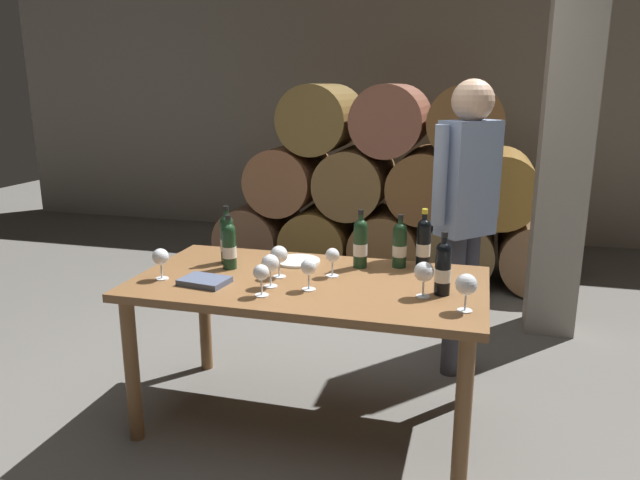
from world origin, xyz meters
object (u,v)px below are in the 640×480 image
object	(u,v)px
wine_bottle_4	(424,243)
wine_glass_0	(424,273)
wine_bottle_3	(360,243)
wine_glass_6	(279,255)
wine_bottle_0	(229,245)
dining_table	(309,297)
wine_bottle_5	(443,268)
wine_glass_2	(161,258)
wine_glass_1	(332,256)
tasting_notebook	(205,281)
wine_bottle_2	(400,244)
wine_glass_5	(270,264)
wine_glass_3	(261,274)
wine_glass_7	(466,285)
sommelier_presenting	(467,202)
wine_bottle_1	(227,238)
wine_glass_4	(309,268)
serving_plate	(298,261)

from	to	relation	value
wine_bottle_4	wine_glass_0	bearing A→B (deg)	-83.94
wine_bottle_3	wine_glass_6	size ratio (longest dim) A/B	1.91
wine_bottle_0	dining_table	bearing A→B (deg)	-8.87
wine_bottle_5	wine_glass_2	size ratio (longest dim) A/B	1.89
wine_glass_1	tasting_notebook	size ratio (longest dim) A/B	0.66
wine_bottle_2	wine_glass_5	size ratio (longest dim) A/B	1.77
wine_bottle_0	wine_bottle_4	distance (m)	1.00
wine_glass_5	wine_glass_6	distance (m)	0.15
wine_glass_0	wine_bottle_0	bearing A→B (deg)	170.39
wine_bottle_3	wine_glass_3	bearing A→B (deg)	-122.07
wine_bottle_5	wine_glass_0	bearing A→B (deg)	-143.10
wine_glass_7	wine_bottle_5	bearing A→B (deg)	120.25
wine_bottle_2	sommelier_presenting	bearing A→B (deg)	53.52
wine_bottle_5	wine_glass_3	world-z (taller)	wine_bottle_5
wine_bottle_3	wine_glass_0	bearing A→B (deg)	-45.49
wine_bottle_1	wine_glass_4	bearing A→B (deg)	-30.01
wine_bottle_0	wine_glass_3	size ratio (longest dim) A/B	1.92
wine_bottle_5	wine_glass_3	size ratio (longest dim) A/B	1.99
wine_glass_7	wine_bottle_0	bearing A→B (deg)	165.96
wine_bottle_4	wine_glass_6	xyz separation A→B (m)	(-0.67, -0.35, -0.02)
wine_bottle_1	wine_bottle_4	bearing A→B (deg)	9.66
wine_bottle_3	wine_glass_2	world-z (taller)	wine_bottle_3
wine_glass_6	wine_glass_3	bearing A→B (deg)	-87.69
wine_bottle_3	wine_glass_7	distance (m)	0.74
wine_bottle_5	wine_glass_3	distance (m)	0.82
dining_table	wine_bottle_5	size ratio (longest dim) A/B	5.83
wine_bottle_3	wine_bottle_4	bearing A→B (deg)	13.28
wine_glass_1	serving_plate	xyz separation A→B (m)	(-0.24, 0.19, -0.10)
wine_glass_5	tasting_notebook	distance (m)	0.34
wine_bottle_0	tasting_notebook	xyz separation A→B (m)	(-0.02, -0.26, -0.11)
wine_glass_4	wine_glass_7	world-z (taller)	wine_glass_7
wine_glass_1	wine_glass_5	distance (m)	0.33
wine_glass_1	wine_glass_6	size ratio (longest dim) A/B	0.91
wine_bottle_2	tasting_notebook	world-z (taller)	wine_bottle_2
tasting_notebook	serving_plate	xyz separation A→B (m)	(0.32, 0.46, -0.01)
wine_bottle_0	wine_bottle_2	xyz separation A→B (m)	(0.84, 0.26, -0.00)
wine_bottle_3	wine_bottle_5	size ratio (longest dim) A/B	1.05
wine_bottle_5	wine_glass_7	xyz separation A→B (m)	(0.11, -0.19, -0.01)
wine_bottle_4	wine_glass_4	size ratio (longest dim) A/B	2.10
wine_glass_2	wine_glass_5	bearing A→B (deg)	3.20
wine_glass_5	wine_glass_2	bearing A→B (deg)	-176.80
wine_glass_1	sommelier_presenting	world-z (taller)	sommelier_presenting
wine_glass_6	wine_bottle_1	bearing A→B (deg)	153.70
wine_glass_0	wine_glass_5	xyz separation A→B (m)	(-0.71, -0.05, -0.00)
wine_bottle_4	wine_bottle_1	bearing A→B (deg)	-170.34
wine_glass_6	tasting_notebook	distance (m)	0.38
wine_bottle_3	serving_plate	xyz separation A→B (m)	(-0.34, -0.00, -0.12)
wine_glass_5	sommelier_presenting	world-z (taller)	sommelier_presenting
wine_bottle_3	wine_glass_5	size ratio (longest dim) A/B	1.94
dining_table	wine_glass_3	bearing A→B (deg)	-117.46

